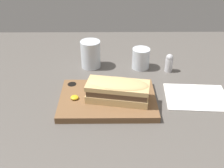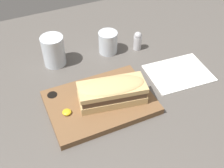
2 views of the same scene
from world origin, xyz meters
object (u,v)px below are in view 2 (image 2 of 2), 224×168
at_px(sandwich, 112,91).
at_px(salt_shaker, 138,40).
at_px(water_glass, 54,52).
at_px(serving_board, 100,102).
at_px(napkin, 179,73).
at_px(wine_glass, 108,43).

height_order(sandwich, salt_shaker, sandwich).
bearing_deg(salt_shaker, water_glass, 172.10).
bearing_deg(salt_shaker, sandwich, -132.43).
xyz_separation_m(sandwich, water_glass, (-0.10, 0.26, -0.01)).
relative_size(serving_board, salt_shaker, 4.31).
xyz_separation_m(sandwich, napkin, (0.26, 0.04, -0.05)).
distance_m(water_glass, salt_shaker, 0.30).
height_order(serving_board, wine_glass, wine_glass).
xyz_separation_m(serving_board, napkin, (0.29, 0.02, -0.01)).
xyz_separation_m(water_glass, salt_shaker, (0.29, -0.04, -0.01)).
bearing_deg(sandwich, water_glass, 110.66).
bearing_deg(napkin, sandwich, -171.79).
bearing_deg(sandwich, wine_glass, 68.84).
distance_m(sandwich, water_glass, 0.27).
xyz_separation_m(serving_board, water_glass, (-0.06, 0.24, 0.03)).
distance_m(serving_board, water_glass, 0.25).
xyz_separation_m(wine_glass, salt_shaker, (0.10, -0.03, -0.00)).
bearing_deg(serving_board, sandwich, -25.51).
xyz_separation_m(sandwich, salt_shaker, (0.20, 0.22, -0.02)).
distance_m(sandwich, wine_glass, 0.26).
bearing_deg(wine_glass, serving_board, -118.87).
xyz_separation_m(napkin, salt_shaker, (-0.06, 0.18, 0.03)).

